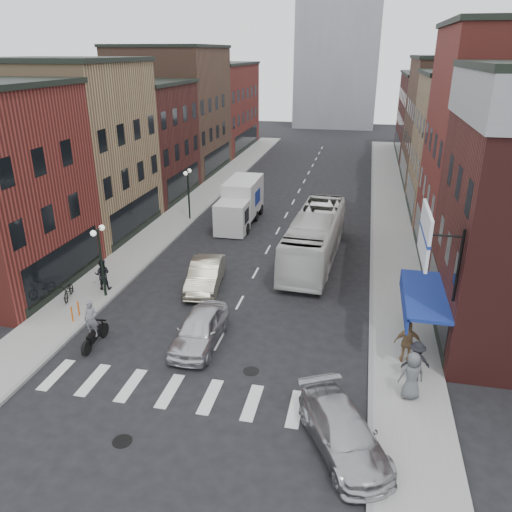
{
  "coord_description": "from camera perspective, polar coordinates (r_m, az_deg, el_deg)",
  "views": [
    {
      "loc": [
        6.01,
        -18.37,
        12.68
      ],
      "look_at": [
        0.85,
        5.26,
        2.72
      ],
      "focal_mm": 35.0,
      "sensor_mm": 36.0,
      "label": 1
    }
  ],
  "objects": [
    {
      "name": "bldg_right_mid_b",
      "position": [
        43.88,
        24.45,
        11.23
      ],
      "size": [
        10.3,
        10.2,
        11.3
      ],
      "color": "#947551",
      "rests_on": "ground"
    },
    {
      "name": "ground",
      "position": [
        23.11,
        -4.94,
        -10.97
      ],
      "size": [
        160.0,
        160.0,
        0.0
      ],
      "primitive_type": "plane",
      "color": "black",
      "rests_on": "ground"
    },
    {
      "name": "bike_rack",
      "position": [
        26.82,
        -19.95,
        -5.97
      ],
      "size": [
        0.08,
        0.68,
        0.8
      ],
      "color": "#D8590C",
      "rests_on": "sidewalk_left"
    },
    {
      "name": "streetlamp_far",
      "position": [
        39.97,
        -7.76,
        8.04
      ],
      "size": [
        0.32,
        1.22,
        4.11
      ],
      "color": "black",
      "rests_on": "ground"
    },
    {
      "name": "bldg_left_far_b",
      "position": [
        70.92,
        -5.2,
        16.62
      ],
      "size": [
        10.3,
        16.2,
        11.3
      ],
      "color": "maroon",
      "rests_on": "ground"
    },
    {
      "name": "curb_left",
      "position": [
        44.27,
        -5.34,
        5.65
      ],
      "size": [
        0.2,
        74.0,
        0.16
      ],
      "primitive_type": "cube",
      "color": "gray",
      "rests_on": "ground"
    },
    {
      "name": "bldg_left_far_a",
      "position": [
        57.67,
        -9.5,
        16.1
      ],
      "size": [
        10.3,
        12.2,
        13.3
      ],
      "color": "brown",
      "rests_on": "ground"
    },
    {
      "name": "sedan_left_near",
      "position": [
        23.41,
        -6.45,
        -8.28
      ],
      "size": [
        1.89,
        4.67,
        1.59
      ],
      "primitive_type": "imported",
      "rotation": [
        0.0,
        0.0,
        0.0
      ],
      "color": "silver",
      "rests_on": "ground"
    },
    {
      "name": "crosswalk_stripes",
      "position": [
        20.81,
        -7.42,
        -15.37
      ],
      "size": [
        12.0,
        2.2,
        0.01
      ],
      "primitive_type": "cube",
      "color": "silver",
      "rests_on": "ground"
    },
    {
      "name": "bldg_right_far_a",
      "position": [
        54.51,
        22.39,
        13.9
      ],
      "size": [
        10.3,
        12.2,
        12.3
      ],
      "color": "brown",
      "rests_on": "ground"
    },
    {
      "name": "sedan_left_far",
      "position": [
        28.73,
        -5.8,
        -2.17
      ],
      "size": [
        2.34,
        5.02,
        1.59
      ],
      "primitive_type": "imported",
      "rotation": [
        0.0,
        0.0,
        0.14
      ],
      "color": "#BAB397",
      "rests_on": "ground"
    },
    {
      "name": "bldg_right_far_b",
      "position": [
        68.38,
        20.48,
        14.73
      ],
      "size": [
        10.3,
        16.2,
        10.3
      ],
      "color": "#451A18",
      "rests_on": "ground"
    },
    {
      "name": "sidewalk_right",
      "position": [
        42.36,
        15.15,
        4.29
      ],
      "size": [
        3.0,
        74.0,
        0.15
      ],
      "primitive_type": "cube",
      "color": "gray",
      "rests_on": "ground"
    },
    {
      "name": "transit_bus",
      "position": [
        32.33,
        6.73,
        2.16
      ],
      "size": [
        3.28,
        11.51,
        3.17
      ],
      "primitive_type": "imported",
      "rotation": [
        0.0,
        0.0,
        -0.05
      ],
      "color": "silver",
      "rests_on": "ground"
    },
    {
      "name": "curb_car",
      "position": [
        18.17,
        9.97,
        -19.25
      ],
      "size": [
        3.98,
        5.23,
        1.41
      ],
      "primitive_type": "imported",
      "rotation": [
        0.0,
        0.0,
        0.47
      ],
      "color": "#ADADB2",
      "rests_on": "ground"
    },
    {
      "name": "sidewalk_left",
      "position": [
        44.71,
        -7.19,
        5.84
      ],
      "size": [
        3.0,
        74.0,
        0.15
      ],
      "primitive_type": "cube",
      "color": "gray",
      "rests_on": "ground"
    },
    {
      "name": "ped_right_a",
      "position": [
        21.63,
        17.83,
        -11.41
      ],
      "size": [
        1.23,
        0.78,
        1.77
      ],
      "primitive_type": "imported",
      "rotation": [
        0.0,
        0.0,
        3.34
      ],
      "color": "black",
      "rests_on": "sidewalk_right"
    },
    {
      "name": "ped_right_c",
      "position": [
        20.56,
        17.38,
        -12.92
      ],
      "size": [
        1.1,
        0.86,
        1.98
      ],
      "primitive_type": "imported",
      "rotation": [
        0.0,
        0.0,
        3.4
      ],
      "color": "#505457",
      "rests_on": "sidewalk_right"
    },
    {
      "name": "streetlamp_near",
      "position": [
        27.85,
        -17.41,
        0.79
      ],
      "size": [
        0.32,
        1.22,
        4.11
      ],
      "color": "black",
      "rests_on": "ground"
    },
    {
      "name": "billboard_sign",
      "position": [
        20.14,
        18.97,
        2.17
      ],
      "size": [
        1.52,
        3.0,
        3.7
      ],
      "color": "black",
      "rests_on": "ground"
    },
    {
      "name": "curb_right",
      "position": [
        42.33,
        13.11,
        4.36
      ],
      "size": [
        0.2,
        74.0,
        0.16
      ],
      "primitive_type": "cube",
      "color": "gray",
      "rests_on": "ground"
    },
    {
      "name": "parked_bicycle",
      "position": [
        29.03,
        -20.63,
        -3.73
      ],
      "size": [
        1.12,
        1.83,
        0.91
      ],
      "primitive_type": "imported",
      "rotation": [
        0.0,
        0.0,
        0.32
      ],
      "color": "black",
      "rests_on": "sidewalk_left"
    },
    {
      "name": "ped_right_b",
      "position": [
        22.63,
        16.94,
        -9.41
      ],
      "size": [
        1.18,
        0.66,
        1.94
      ],
      "primitive_type": "imported",
      "rotation": [
        0.0,
        0.0,
        3.22
      ],
      "color": "olive",
      "rests_on": "sidewalk_right"
    },
    {
      "name": "motorcycle_rider",
      "position": [
        24.13,
        -18.16,
        -7.54
      ],
      "size": [
        0.68,
        2.29,
        2.34
      ],
      "rotation": [
        0.0,
        0.0,
        0.11
      ],
      "color": "black",
      "rests_on": "ground"
    },
    {
      "name": "awning_blue",
      "position": [
        23.35,
        18.27,
        -4.33
      ],
      "size": [
        1.8,
        5.0,
        0.78
      ],
      "color": "navy",
      "rests_on": "ground"
    },
    {
      "name": "bldg_left_mid_a",
      "position": [
        39.13,
        -20.79,
        11.37
      ],
      "size": [
        10.3,
        10.2,
        12.3
      ],
      "color": "#947551",
      "rests_on": "ground"
    },
    {
      "name": "box_truck",
      "position": [
        39.21,
        -1.82,
        6.03
      ],
      "size": [
        2.41,
        7.63,
        3.32
      ],
      "rotation": [
        0.0,
        0.0,
        0.0
      ],
      "color": "silver",
      "rests_on": "ground"
    },
    {
      "name": "bldg_left_mid_b",
      "position": [
        47.88,
        -14.23,
        12.68
      ],
      "size": [
        10.3,
        10.2,
        10.3
      ],
      "color": "#451A18",
      "rests_on": "ground"
    },
    {
      "name": "ped_left_solo",
      "position": [
        29.36,
        -17.14,
        -2.02
      ],
      "size": [
        0.97,
        0.73,
        1.78
      ],
      "primitive_type": "imported",
      "rotation": [
        0.0,
        0.0,
        3.43
      ],
      "color": "black",
      "rests_on": "sidewalk_left"
    }
  ]
}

